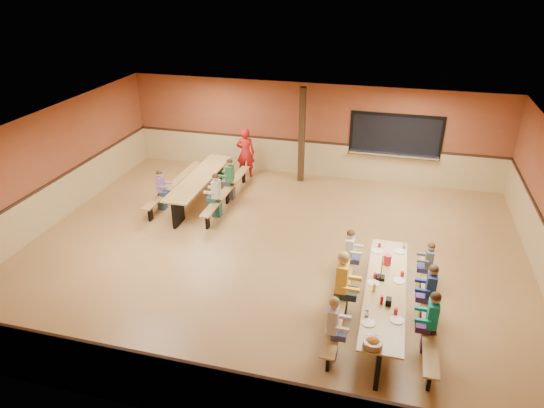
# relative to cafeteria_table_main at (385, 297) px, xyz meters

# --- Properties ---
(ground) EXTENTS (12.00, 12.00, 0.00)m
(ground) POSITION_rel_cafeteria_table_main_xyz_m (-2.73, 1.87, -0.53)
(ground) COLOR olive
(ground) RESTS_ON ground
(room_envelope) EXTENTS (12.04, 10.04, 3.02)m
(room_envelope) POSITION_rel_cafeteria_table_main_xyz_m (-2.73, 1.87, 0.16)
(room_envelope) COLOR brown
(room_envelope) RESTS_ON ground
(kitchen_pass_through) EXTENTS (2.78, 0.28, 1.38)m
(kitchen_pass_through) POSITION_rel_cafeteria_table_main_xyz_m (-0.13, 6.83, 0.96)
(kitchen_pass_through) COLOR black
(kitchen_pass_through) RESTS_ON ground
(structural_post) EXTENTS (0.18, 0.18, 3.00)m
(structural_post) POSITION_rel_cafeteria_table_main_xyz_m (-2.93, 6.27, 0.97)
(structural_post) COLOR black
(structural_post) RESTS_ON ground
(cafeteria_table_main) EXTENTS (1.91, 3.70, 0.74)m
(cafeteria_table_main) POSITION_rel_cafeteria_table_main_xyz_m (0.00, 0.00, 0.00)
(cafeteria_table_main) COLOR olive
(cafeteria_table_main) RESTS_ON ground
(cafeteria_table_second) EXTENTS (1.91, 3.70, 0.74)m
(cafeteria_table_second) POSITION_rel_cafeteria_table_main_xyz_m (-5.48, 4.12, 0.00)
(cafeteria_table_second) COLOR olive
(cafeteria_table_second) RESTS_ON ground
(seated_child_white_left) EXTENTS (0.38, 0.31, 1.23)m
(seated_child_white_left) POSITION_rel_cafeteria_table_main_xyz_m (-0.83, -1.23, 0.09)
(seated_child_white_left) COLOR silver
(seated_child_white_left) RESTS_ON ground
(seated_adult_yellow) EXTENTS (0.47, 0.38, 1.41)m
(seated_adult_yellow) POSITION_rel_cafeteria_table_main_xyz_m (-0.83, -0.05, 0.18)
(seated_adult_yellow) COLOR yellow
(seated_adult_yellow) RESTS_ON ground
(seated_child_grey_left) EXTENTS (0.36, 0.30, 1.20)m
(seated_child_grey_left) POSITION_rel_cafeteria_table_main_xyz_m (-0.83, 1.22, 0.07)
(seated_child_grey_left) COLOR silver
(seated_child_grey_left) RESTS_ON ground
(seated_child_teal_right) EXTENTS (0.39, 0.32, 1.24)m
(seated_child_teal_right) POSITION_rel_cafeteria_table_main_xyz_m (0.83, -0.66, 0.10)
(seated_child_teal_right) COLOR #109384
(seated_child_teal_right) RESTS_ON ground
(seated_child_navy_right) EXTENTS (0.38, 0.31, 1.23)m
(seated_child_navy_right) POSITION_rel_cafeteria_table_main_xyz_m (0.83, 0.22, 0.09)
(seated_child_navy_right) COLOR navy
(seated_child_navy_right) RESTS_ON ground
(seated_child_char_right) EXTENTS (0.33, 0.27, 1.12)m
(seated_child_char_right) POSITION_rel_cafeteria_table_main_xyz_m (0.83, 1.24, 0.04)
(seated_child_char_right) COLOR #51565D
(seated_child_char_right) RESTS_ON ground
(seated_child_purple_sec) EXTENTS (0.34, 0.28, 1.16)m
(seated_child_purple_sec) POSITION_rel_cafeteria_table_main_xyz_m (-6.31, 3.28, 0.05)
(seated_child_purple_sec) COLOR #8E6093
(seated_child_purple_sec) RESTS_ON ground
(seated_child_green_sec) EXTENTS (0.38, 0.31, 1.24)m
(seated_child_green_sec) POSITION_rel_cafeteria_table_main_xyz_m (-4.66, 4.42, 0.09)
(seated_child_green_sec) COLOR #2C7141
(seated_child_green_sec) RESTS_ON ground
(seated_child_tan_sec) EXTENTS (0.38, 0.31, 1.24)m
(seated_child_tan_sec) POSITION_rel_cafeteria_table_main_xyz_m (-4.66, 3.28, 0.09)
(seated_child_tan_sec) COLOR beige
(seated_child_tan_sec) RESTS_ON ground
(standing_woman) EXTENTS (0.65, 0.48, 1.62)m
(standing_woman) POSITION_rel_cafeteria_table_main_xyz_m (-4.73, 6.16, 0.29)
(standing_woman) COLOR #A71313
(standing_woman) RESTS_ON ground
(punch_pitcher) EXTENTS (0.16, 0.16, 0.22)m
(punch_pitcher) POSITION_rel_cafeteria_table_main_xyz_m (-0.02, 0.83, 0.32)
(punch_pitcher) COLOR red
(punch_pitcher) RESTS_ON cafeteria_table_main
(chip_bowl) EXTENTS (0.32, 0.32, 0.15)m
(chip_bowl) POSITION_rel_cafeteria_table_main_xyz_m (-0.13, -1.65, 0.29)
(chip_bowl) COLOR orange
(chip_bowl) RESTS_ON cafeteria_table_main
(napkin_dispenser) EXTENTS (0.10, 0.14, 0.13)m
(napkin_dispenser) POSITION_rel_cafeteria_table_main_xyz_m (0.07, -0.49, 0.28)
(napkin_dispenser) COLOR black
(napkin_dispenser) RESTS_ON cafeteria_table_main
(condiment_mustard) EXTENTS (0.06, 0.06, 0.17)m
(condiment_mustard) POSITION_rel_cafeteria_table_main_xyz_m (-0.21, -0.16, 0.30)
(condiment_mustard) COLOR yellow
(condiment_mustard) RESTS_ON cafeteria_table_main
(condiment_ketchup) EXTENTS (0.06, 0.06, 0.17)m
(condiment_ketchup) POSITION_rel_cafeteria_table_main_xyz_m (-0.06, -0.50, 0.30)
(condiment_ketchup) COLOR #B2140F
(condiment_ketchup) RESTS_ON cafeteria_table_main
(table_paddle) EXTENTS (0.16, 0.16, 0.56)m
(table_paddle) POSITION_rel_cafeteria_table_main_xyz_m (-0.12, 0.28, 0.35)
(table_paddle) COLOR black
(table_paddle) RESTS_ON cafeteria_table_main
(place_settings) EXTENTS (0.65, 3.30, 0.11)m
(place_settings) POSITION_rel_cafeteria_table_main_xyz_m (0.00, 0.00, 0.27)
(place_settings) COLOR beige
(place_settings) RESTS_ON cafeteria_table_main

